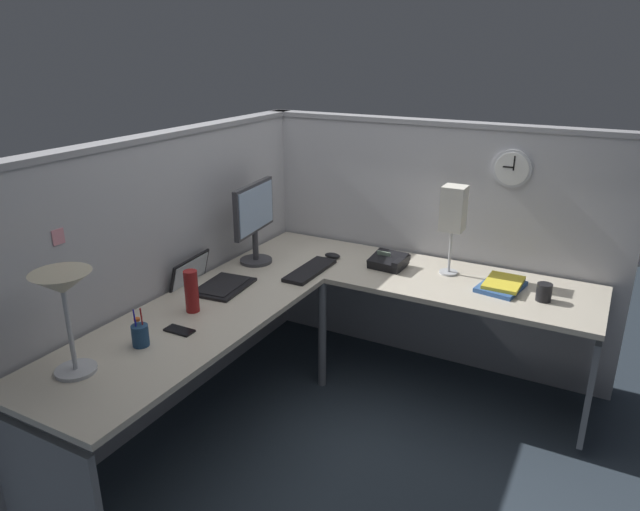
{
  "coord_description": "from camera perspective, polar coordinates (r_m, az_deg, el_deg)",
  "views": [
    {
      "loc": [
        -2.61,
        -1.32,
        2.01
      ],
      "look_at": [
        -0.05,
        0.06,
        0.95
      ],
      "focal_mm": 32.5,
      "sensor_mm": 36.0,
      "label": 1
    }
  ],
  "objects": [
    {
      "name": "coffee_mug",
      "position": [
        3.29,
        21.19,
        -3.39
      ],
      "size": [
        0.08,
        0.08,
        0.1
      ],
      "primitive_type": "cylinder",
      "color": "black",
      "rests_on": "desk"
    },
    {
      "name": "cell_phone",
      "position": [
        2.85,
        -13.68,
        -7.18
      ],
      "size": [
        0.07,
        0.14,
        0.01
      ],
      "primitive_type": "cube",
      "rotation": [
        0.0,
        0.0,
        0.01
      ],
      "color": "black",
      "rests_on": "desk"
    },
    {
      "name": "ground_plane",
      "position": [
        3.55,
        1.31,
        -14.43
      ],
      "size": [
        6.8,
        6.8,
        0.0
      ],
      "primitive_type": "plane",
      "color": "#2D3842"
    },
    {
      "name": "office_phone",
      "position": [
        3.55,
        6.84,
        -0.61
      ],
      "size": [
        0.2,
        0.22,
        0.11
      ],
      "color": "black",
      "rests_on": "desk"
    },
    {
      "name": "monitor",
      "position": [
        3.55,
        -6.46,
        3.78
      ],
      "size": [
        0.46,
        0.2,
        0.5
      ],
      "color": "#38383D",
      "rests_on": "desk"
    },
    {
      "name": "cubicle_wall_back",
      "position": [
        3.36,
        -14.82,
        -1.86
      ],
      "size": [
        2.57,
        0.12,
        1.58
      ],
      "color": "#B2B2B7",
      "rests_on": "ground"
    },
    {
      "name": "computer_mouse",
      "position": [
        3.68,
        1.24,
        -0.01
      ],
      "size": [
        0.06,
        0.1,
        0.03
      ],
      "primitive_type": "ellipsoid",
      "color": "black",
      "rests_on": "desk"
    },
    {
      "name": "desk_lamp_dome",
      "position": [
        2.5,
        -23.97,
        -3.27
      ],
      "size": [
        0.24,
        0.24,
        0.44
      ],
      "color": "#B7BABF",
      "rests_on": "desk"
    },
    {
      "name": "pen_cup",
      "position": [
        2.75,
        -17.28,
        -7.47
      ],
      "size": [
        0.08,
        0.08,
        0.18
      ],
      "color": "navy",
      "rests_on": "desk"
    },
    {
      "name": "laptop",
      "position": [
        3.32,
        -10.89,
        -2.52
      ],
      "size": [
        0.37,
        0.41,
        0.22
      ],
      "color": "black",
      "rests_on": "desk"
    },
    {
      "name": "keyboard",
      "position": [
        3.46,
        -0.98,
        -1.47
      ],
      "size": [
        0.43,
        0.14,
        0.02
      ],
      "primitive_type": "cube",
      "rotation": [
        0.0,
        0.0,
        0.0
      ],
      "color": "black",
      "rests_on": "desk"
    },
    {
      "name": "desk",
      "position": [
        3.1,
        0.96,
        -6.37
      ],
      "size": [
        2.35,
        2.15,
        0.73
      ],
      "color": "beige",
      "rests_on": "ground"
    },
    {
      "name": "cubicle_wall_right",
      "position": [
        3.84,
        10.88,
        1.2
      ],
      "size": [
        0.12,
        2.37,
        1.58
      ],
      "color": "#B2B2B7",
      "rests_on": "ground"
    },
    {
      "name": "thermos_flask",
      "position": [
        3.0,
        -12.54,
        -3.45
      ],
      "size": [
        0.07,
        0.07,
        0.22
      ],
      "primitive_type": "cylinder",
      "color": "maroon",
      "rests_on": "desk"
    },
    {
      "name": "pinned_note_leftmost",
      "position": [
        2.76,
        -24.37,
        1.68
      ],
      "size": [
        0.06,
        0.0,
        0.07
      ],
      "primitive_type": "cube",
      "color": "pink"
    },
    {
      "name": "desk_lamp_paper",
      "position": [
        3.41,
        13.0,
        4.28
      ],
      "size": [
        0.13,
        0.13,
        0.53
      ],
      "color": "#B7BABF",
      "rests_on": "desk"
    },
    {
      "name": "book_stack",
      "position": [
        3.38,
        17.48,
        -2.78
      ],
      "size": [
        0.31,
        0.25,
        0.04
      ],
      "color": "#335999",
      "rests_on": "desk"
    },
    {
      "name": "wall_clock",
      "position": [
        3.54,
        18.41,
        8.13
      ],
      "size": [
        0.04,
        0.22,
        0.22
      ],
      "color": "#B7BABF"
    }
  ]
}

